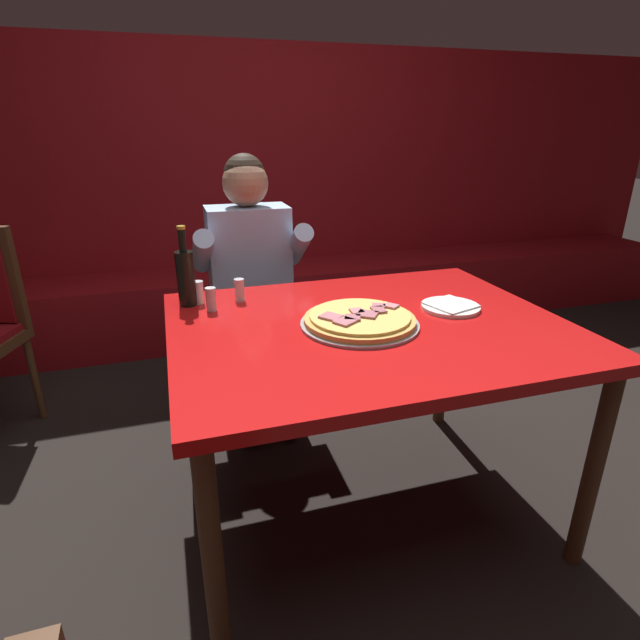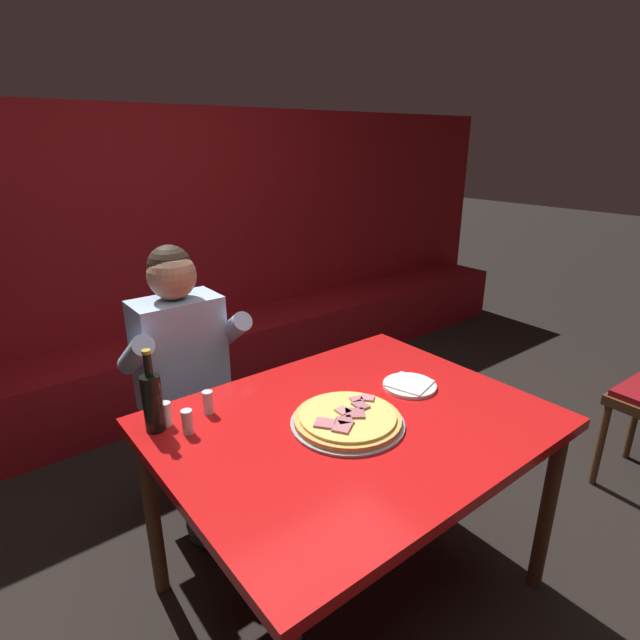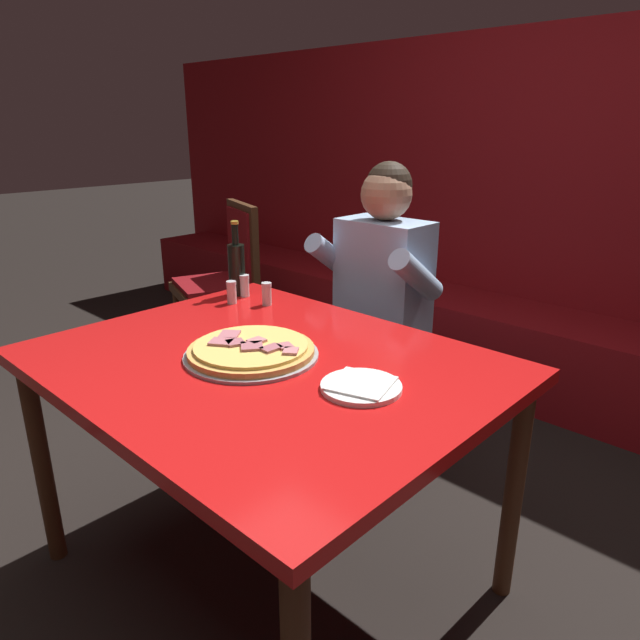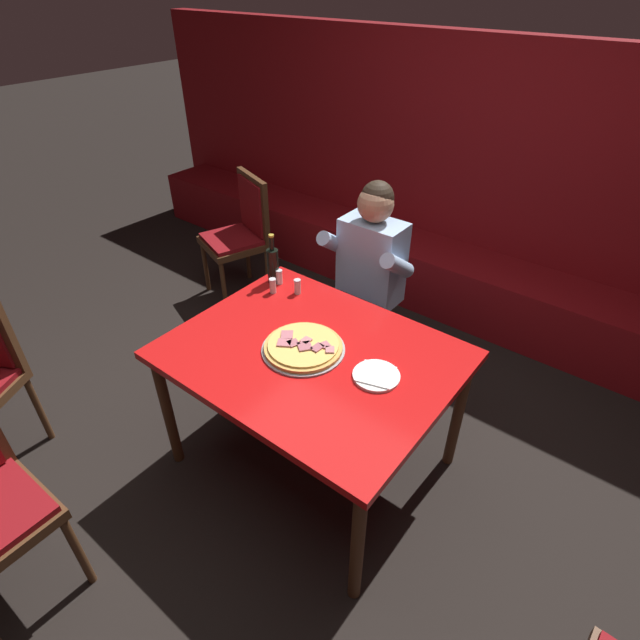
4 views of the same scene
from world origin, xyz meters
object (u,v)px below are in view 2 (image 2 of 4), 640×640
(pizza, at_px, (348,419))
(shaker_oregano, at_px, (187,423))
(plate_white_paper, at_px, (410,385))
(diner_seated_blue_shirt, at_px, (189,375))
(shaker_red_pepper_flakes, at_px, (166,415))
(shaker_parmesan, at_px, (208,403))
(beer_bottle, at_px, (152,401))
(main_dining_table, at_px, (353,437))

(pizza, bearing_deg, shaker_oregano, 147.70)
(plate_white_paper, relative_size, diner_seated_blue_shirt, 0.16)
(shaker_red_pepper_flakes, distance_m, shaker_parmesan, 0.15)
(beer_bottle, xyz_separation_m, diner_seated_blue_shirt, (0.32, 0.45, -0.18))
(beer_bottle, distance_m, shaker_red_pepper_flakes, 0.08)
(shaker_red_pepper_flakes, distance_m, diner_seated_blue_shirt, 0.53)
(shaker_oregano, bearing_deg, main_dining_table, -28.94)
(beer_bottle, height_order, shaker_parmesan, beer_bottle)
(beer_bottle, xyz_separation_m, shaker_oregano, (0.08, -0.09, -0.07))
(main_dining_table, relative_size, pizza, 3.33)
(shaker_oregano, distance_m, diner_seated_blue_shirt, 0.60)
(shaker_parmesan, height_order, shaker_oregano, same)
(diner_seated_blue_shirt, bearing_deg, beer_bottle, -125.21)
(pizza, height_order, shaker_red_pepper_flakes, shaker_red_pepper_flakes)
(pizza, relative_size, plate_white_paper, 1.87)
(beer_bottle, relative_size, shaker_red_pepper_flakes, 3.40)
(main_dining_table, distance_m, diner_seated_blue_shirt, 0.85)
(pizza, height_order, plate_white_paper, pizza)
(main_dining_table, relative_size, shaker_parmesan, 15.23)
(plate_white_paper, height_order, beer_bottle, beer_bottle)
(shaker_oregano, xyz_separation_m, diner_seated_blue_shirt, (0.24, 0.54, -0.11))
(pizza, distance_m, plate_white_paper, 0.38)
(plate_white_paper, xyz_separation_m, shaker_parmesan, (-0.71, 0.31, 0.03))
(shaker_red_pepper_flakes, xyz_separation_m, shaker_oregano, (0.04, -0.09, 0.00))
(pizza, height_order, shaker_parmesan, shaker_parmesan)
(shaker_parmesan, bearing_deg, shaker_red_pepper_flakes, 173.84)
(pizza, bearing_deg, diner_seated_blue_shirt, 104.49)
(main_dining_table, height_order, diner_seated_blue_shirt, diner_seated_blue_shirt)
(main_dining_table, relative_size, beer_bottle, 4.48)
(shaker_oregano, bearing_deg, diner_seated_blue_shirt, 65.91)
(plate_white_paper, distance_m, beer_bottle, 0.96)
(main_dining_table, bearing_deg, shaker_parmesan, 137.46)
(plate_white_paper, xyz_separation_m, shaker_red_pepper_flakes, (-0.86, 0.33, 0.03))
(beer_bottle, bearing_deg, pizza, -35.40)
(beer_bottle, height_order, diner_seated_blue_shirt, diner_seated_blue_shirt)
(shaker_red_pepper_flakes, bearing_deg, beer_bottle, -175.62)
(beer_bottle, distance_m, shaker_oregano, 0.14)
(pizza, bearing_deg, beer_bottle, 144.60)
(beer_bottle, distance_m, shaker_parmesan, 0.20)
(pizza, relative_size, shaker_red_pepper_flakes, 4.58)
(plate_white_paper, distance_m, shaker_oregano, 0.86)
(main_dining_table, distance_m, beer_bottle, 0.70)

